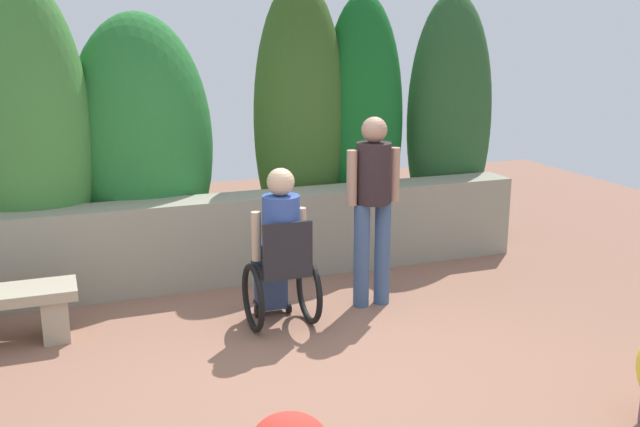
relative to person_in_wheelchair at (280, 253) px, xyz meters
The scene contains 5 objects.
ground_plane 1.06m from the person_in_wheelchair, 93.39° to the right, with size 13.62×13.62×0.00m, color #885D4B.
stone_retaining_wall 1.24m from the person_in_wheelchair, 92.37° to the left, with size 5.95×0.42×0.84m, color gray.
hedge_backdrop 1.99m from the person_in_wheelchair, 99.39° to the left, with size 6.24×1.10×2.90m.
person_in_wheelchair is the anchor object (origin of this frame).
person_standing_companion 0.97m from the person_in_wheelchair, ahead, with size 0.49×0.30×1.67m.
Camera 1 is at (-1.59, -4.46, 2.36)m, focal length 40.28 mm.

